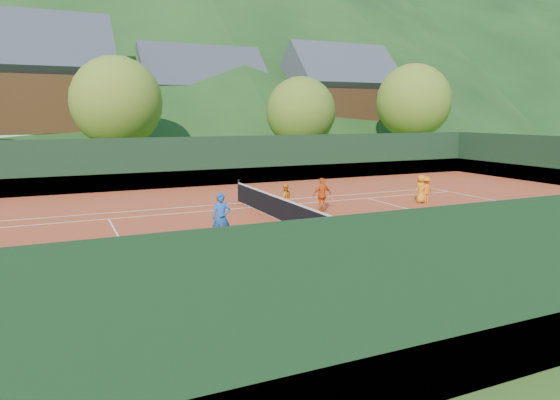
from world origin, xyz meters
name	(u,v)px	position (x,y,z in m)	size (l,w,h in m)	color
ground	(290,225)	(0.00, 0.00, 0.00)	(400.00, 400.00, 0.00)	#33571B
clay_court	(290,225)	(0.00, 0.00, 0.01)	(40.00, 24.00, 0.02)	#B73D1D
coach	(221,218)	(-3.30, -1.53, 0.87)	(0.62, 0.40, 1.69)	#194EA3
student_a	(285,199)	(0.80, 2.21, 0.67)	(0.63, 0.49, 1.30)	orange
student_b	(322,195)	(2.45, 1.84, 0.78)	(0.90, 0.37, 1.53)	#F25815
student_c	(421,189)	(7.97, 1.83, 0.72)	(0.68, 0.44, 1.39)	orange
student_d	(426,190)	(8.20, 1.76, 0.67)	(0.84, 0.48, 1.30)	orange
tennis_ball_0	(381,291)	(-1.27, -7.77, 0.05)	(0.07, 0.07, 0.07)	#B2DB24
tennis_ball_1	(116,264)	(-6.88, -2.80, 0.05)	(0.07, 0.07, 0.07)	#B2DB24
tennis_ball_2	(245,326)	(-4.99, -8.31, 0.05)	(0.07, 0.07, 0.07)	#B2DB24
tennis_ball_3	(297,255)	(-1.70, -4.03, 0.05)	(0.07, 0.07, 0.07)	#B2DB24
tennis_ball_5	(317,244)	(-0.50, -3.12, 0.05)	(0.07, 0.07, 0.07)	#B2DB24
tennis_ball_6	(458,245)	(3.66, -5.18, 0.05)	(0.07, 0.07, 0.07)	#B2DB24
tennis_ball_7	(386,245)	(1.45, -4.26, 0.05)	(0.07, 0.07, 0.07)	#B2DB24
tennis_ball_8	(203,239)	(-3.79, -0.92, 0.05)	(0.07, 0.07, 0.07)	#B2DB24
tennis_ball_9	(195,256)	(-4.59, -2.94, 0.05)	(0.07, 0.07, 0.07)	#B2DB24
tennis_ball_10	(288,303)	(-3.65, -7.56, 0.05)	(0.07, 0.07, 0.07)	#B2DB24
tennis_ball_11	(398,234)	(2.81, -3.11, 0.05)	(0.07, 0.07, 0.07)	#B2DB24
tennis_ball_12	(359,245)	(0.69, -3.82, 0.05)	(0.07, 0.07, 0.07)	#B2DB24
tennis_ball_13	(227,279)	(-4.39, -5.39, 0.05)	(0.07, 0.07, 0.07)	#B2DB24
tennis_ball_14	(323,265)	(-1.50, -5.33, 0.05)	(0.07, 0.07, 0.07)	#B2DB24
tennis_ball_15	(527,272)	(3.27, -8.18, 0.05)	(0.07, 0.07, 0.07)	#B2DB24
tennis_ball_16	(282,290)	(-3.44, -6.72, 0.05)	(0.07, 0.07, 0.07)	#B2DB24
tennis_ball_17	(405,286)	(-0.50, -7.74, 0.05)	(0.07, 0.07, 0.07)	#B2DB24
tennis_ball_18	(209,263)	(-4.42, -3.80, 0.05)	(0.07, 0.07, 0.07)	#B2DB24
tennis_ball_19	(31,324)	(-8.94, -6.42, 0.05)	(0.07, 0.07, 0.07)	#B2DB24
tennis_ball_20	(398,239)	(2.38, -3.70, 0.05)	(0.07, 0.07, 0.07)	#B2DB24
tennis_ball_21	(114,306)	(-7.28, -6.07, 0.05)	(0.07, 0.07, 0.07)	#B2DB24
tennis_ball_22	(223,266)	(-4.13, -4.23, 0.05)	(0.07, 0.07, 0.07)	#B2DB24
tennis_ball_23	(310,288)	(-2.71, -6.83, 0.05)	(0.07, 0.07, 0.07)	#B2DB24
tennis_ball_24	(239,263)	(-3.61, -4.11, 0.05)	(0.07, 0.07, 0.07)	#B2DB24
court_lines	(290,225)	(0.00, 0.00, 0.02)	(23.83, 11.03, 0.00)	white
tennis_net	(290,212)	(0.00, 0.00, 0.52)	(0.10, 12.07, 1.10)	black
perimeter_fence	(290,193)	(0.00, 0.00, 1.27)	(40.40, 24.24, 3.00)	black
ball_hopper	(93,256)	(-7.54, -4.23, 0.77)	(0.57, 0.57, 1.00)	black
chalet_left	(28,99)	(-10.00, 30.00, 5.65)	(13.80, 9.93, 12.92)	beige
chalet_mid	(202,108)	(6.00, 34.00, 4.99)	(12.65, 8.82, 11.45)	beige
chalet_right	(338,106)	(20.00, 30.00, 5.26)	(11.50, 8.82, 11.91)	beige
tree_b	(117,102)	(-4.00, 20.00, 5.19)	(6.40, 6.40, 8.40)	#3F2819
tree_c	(301,112)	(10.00, 19.00, 4.54)	(5.60, 5.60, 7.35)	#422B1A
tree_d	(413,101)	(22.00, 20.00, 5.52)	(6.80, 6.80, 8.93)	#3D2618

